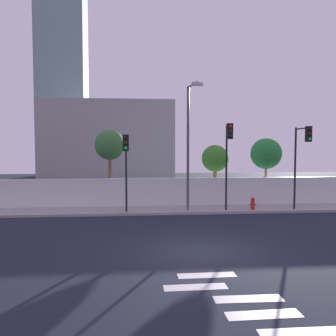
{
  "coord_description": "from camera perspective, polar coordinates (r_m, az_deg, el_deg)",
  "views": [
    {
      "loc": [
        -2.39,
        -12.49,
        3.92
      ],
      "look_at": [
        -0.72,
        6.5,
        2.79
      ],
      "focal_mm": 36.34,
      "sensor_mm": 36.0,
      "label": 1
    }
  ],
  "objects": [
    {
      "name": "street_lamp_curbside",
      "position": [
        20.24,
        3.57,
        4.99
      ],
      "size": [
        0.64,
        1.93,
        7.41
      ],
      "color": "#4C4C51",
      "rests_on": "sidewalk"
    },
    {
      "name": "roadside_tree_midright",
      "position": [
        24.81,
        16.13,
        2.32
      ],
      "size": [
        2.17,
        2.17,
        4.6
      ],
      "color": "brown",
      "rests_on": "ground"
    },
    {
      "name": "perimeter_wall",
      "position": [
        22.3,
        1.18,
        -3.99
      ],
      "size": [
        36.0,
        0.18,
        1.8
      ],
      "primitive_type": "cube",
      "color": "silver",
      "rests_on": "sidewalk"
    },
    {
      "name": "roadside_tree_midleft",
      "position": [
        23.76,
        7.91,
        1.52
      ],
      "size": [
        1.87,
        1.87,
        4.13
      ],
      "color": "brown",
      "rests_on": "ground"
    },
    {
      "name": "traffic_light_right",
      "position": [
        21.63,
        21.56,
        2.84
      ],
      "size": [
        0.37,
        1.58,
        5.01
      ],
      "color": "black",
      "rests_on": "sidewalk"
    },
    {
      "name": "traffic_light_left",
      "position": [
        19.28,
        -7.07,
        1.97
      ],
      "size": [
        0.35,
        1.67,
        4.49
      ],
      "color": "black",
      "rests_on": "sidewalk"
    },
    {
      "name": "traffic_light_center",
      "position": [
        20.28,
        10.06,
        3.25
      ],
      "size": [
        0.35,
        1.13,
        5.17
      ],
      "color": "black",
      "rests_on": "sidewalk"
    },
    {
      "name": "low_building_distant",
      "position": [
        36.11,
        -9.89,
        3.98
      ],
      "size": [
        13.3,
        6.0,
        8.62
      ],
      "primitive_type": "cube",
      "color": "#949494",
      "rests_on": "ground"
    },
    {
      "name": "tower_on_skyline",
      "position": [
        50.57,
        -17.32,
        17.34
      ],
      "size": [
        6.29,
        5.0,
        32.45
      ],
      "primitive_type": "cube",
      "color": "slate",
      "rests_on": "ground"
    },
    {
      "name": "sidewalk",
      "position": [
        21.18,
        1.55,
        -7.05
      ],
      "size": [
        36.0,
        2.4,
        0.15
      ],
      "primitive_type": "cube",
      "color": "gray",
      "rests_on": "ground"
    },
    {
      "name": "ground_plane",
      "position": [
        13.31,
        5.72,
        -13.74
      ],
      "size": [
        80.0,
        80.0,
        0.0
      ],
      "primitive_type": "plane",
      "color": "#1B1F2D"
    },
    {
      "name": "fire_hydrant",
      "position": [
        21.45,
        14.02,
        -5.72
      ],
      "size": [
        0.44,
        0.26,
        0.76
      ],
      "color": "red",
      "rests_on": "sidewalk"
    },
    {
      "name": "roadside_tree_leftmost",
      "position": [
        23.22,
        -9.73,
        3.75
      ],
      "size": [
        2.03,
        2.03,
        5.13
      ],
      "color": "brown",
      "rests_on": "ground"
    },
    {
      "name": "crosswalk_marking",
      "position": [
        9.61,
        11.7,
        -20.72
      ],
      "size": [
        3.63,
        3.86,
        0.01
      ],
      "color": "silver",
      "rests_on": "ground"
    }
  ]
}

